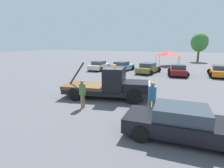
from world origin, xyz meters
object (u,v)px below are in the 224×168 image
(person_at_hood, at_px, (82,92))
(tree_left, at_px, (200,42))
(parked_car_orange, at_px, (220,71))
(parked_car_skyblue, at_px, (122,66))
(parked_car_cream, at_px, (99,66))
(parked_car_maroon, at_px, (178,70))
(foreground_car, at_px, (185,123))
(tow_truck, at_px, (111,85))
(canopy_tent_red, at_px, (169,53))
(parked_car_olive, at_px, (148,68))
(person_near_truck, at_px, (152,97))

(person_at_hood, xyz_separation_m, tree_left, (6.81, 33.97, 3.13))
(parked_car_orange, relative_size, tree_left, 0.72)
(parked_car_skyblue, distance_m, tree_left, 21.92)
(parked_car_orange, bearing_deg, parked_car_cream, 94.50)
(parked_car_maroon, bearing_deg, tree_left, -14.59)
(foreground_car, distance_m, parked_car_skyblue, 18.35)
(tow_truck, xyz_separation_m, canopy_tent_red, (1.22, 21.29, 1.25))
(tow_truck, distance_m, parked_car_maroon, 12.40)
(canopy_tent_red, bearing_deg, foreground_car, -81.39)
(parked_car_orange, bearing_deg, tree_left, 6.21)
(tow_truck, relative_size, canopy_tent_red, 1.73)
(foreground_car, relative_size, parked_car_skyblue, 1.10)
(parked_car_cream, xyz_separation_m, parked_car_orange, (15.46, 1.19, 0.00))
(parked_car_cream, bearing_deg, person_at_hood, -158.53)
(parked_car_olive, distance_m, canopy_tent_red, 9.49)
(tow_truck, distance_m, parked_car_olive, 12.03)
(parked_car_cream, relative_size, parked_car_maroon, 0.95)
(parked_car_maroon, bearing_deg, person_at_hood, 156.39)
(person_near_truck, distance_m, tree_left, 33.73)
(person_at_hood, xyz_separation_m, parked_car_olive, (0.56, 14.52, -0.34))
(parked_car_skyblue, xyz_separation_m, parked_car_orange, (12.06, 0.65, 0.00))
(parked_car_olive, height_order, canopy_tent_red, canopy_tent_red)
(person_at_hood, relative_size, parked_car_cream, 0.40)
(parked_car_cream, relative_size, parked_car_skyblue, 0.94)
(parked_car_maroon, xyz_separation_m, parked_car_orange, (4.55, 1.09, 0.00))
(parked_car_maroon, relative_size, tree_left, 0.74)
(parked_car_cream, bearing_deg, parked_car_maroon, -93.02)
(person_near_truck, bearing_deg, parked_car_maroon, -22.65)
(person_near_truck, bearing_deg, tow_truck, 37.30)
(tow_truck, bearing_deg, canopy_tent_red, 73.56)
(canopy_tent_red, distance_m, tree_left, 11.47)
(person_near_truck, bearing_deg, tree_left, -26.37)
(parked_car_maroon, height_order, canopy_tent_red, canopy_tent_red)
(tow_truck, xyz_separation_m, foreground_car, (5.01, -3.71, -0.29))
(parked_car_cream, relative_size, parked_car_olive, 0.91)
(foreground_car, xyz_separation_m, parked_car_orange, (3.11, 16.67, -0.00))
(parked_car_orange, bearing_deg, canopy_tent_red, 39.73)
(parked_car_cream, distance_m, tree_left, 24.12)
(foreground_car, height_order, parked_car_orange, same)
(parked_car_olive, relative_size, parked_car_maroon, 1.05)
(tree_left, bearing_deg, parked_car_orange, -83.87)
(foreground_car, relative_size, canopy_tent_red, 1.38)
(person_near_truck, height_order, person_at_hood, person_near_truck)
(foreground_car, xyz_separation_m, parked_car_cream, (-12.35, 15.48, -0.00))
(person_at_hood, relative_size, parked_car_skyblue, 0.37)
(person_at_hood, height_order, canopy_tent_red, canopy_tent_red)
(foreground_car, xyz_separation_m, parked_car_maroon, (-1.44, 15.58, -0.00))
(foreground_car, xyz_separation_m, person_near_truck, (-1.71, 1.71, 0.42))
(tow_truck, distance_m, tree_left, 32.22)
(tow_truck, relative_size, parked_car_skyblue, 1.38)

